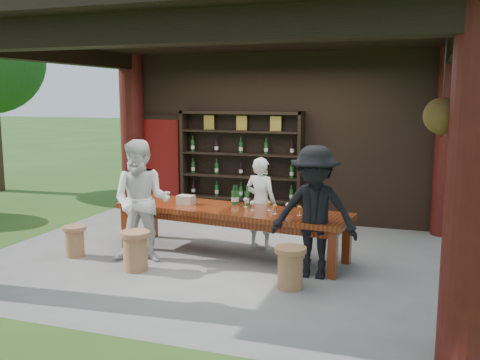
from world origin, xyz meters
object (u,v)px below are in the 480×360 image
(napkin_basket, at_px, (186,200))
(stool_far_left, at_px, (75,240))
(tasting_table, at_px, (231,215))
(guest_woman, at_px, (142,201))
(wine_shelf, at_px, (241,166))
(host, at_px, (261,203))
(guest_man, at_px, (314,212))
(stool_near_right, at_px, (290,266))
(stool_near_left, at_px, (135,250))

(napkin_basket, bearing_deg, stool_far_left, -148.46)
(tasting_table, relative_size, guest_woman, 2.06)
(wine_shelf, distance_m, host, 2.03)
(wine_shelf, height_order, host, wine_shelf)
(stool_far_left, xyz_separation_m, napkin_basket, (1.48, 0.91, 0.57))
(stool_far_left, xyz_separation_m, guest_man, (3.68, 0.26, 0.65))
(stool_near_right, height_order, napkin_basket, napkin_basket)
(wine_shelf, height_order, guest_woman, wine_shelf)
(tasting_table, height_order, napkin_basket, napkin_basket)
(stool_near_left, relative_size, host, 0.38)
(host, distance_m, napkin_basket, 1.21)
(stool_near_left, xyz_separation_m, napkin_basket, (0.25, 1.19, 0.52))
(stool_far_left, height_order, host, host)
(guest_woman, distance_m, guest_man, 2.56)
(wine_shelf, relative_size, guest_woman, 1.35)
(host, xyz_separation_m, guest_woman, (-1.46, -1.27, 0.17))
(host, bearing_deg, stool_near_left, 63.51)
(wine_shelf, relative_size, tasting_table, 0.65)
(stool_far_left, relative_size, napkin_basket, 1.84)
(tasting_table, bearing_deg, stool_near_left, -132.75)
(stool_near_right, relative_size, guest_man, 0.30)
(wine_shelf, xyz_separation_m, stool_near_right, (1.84, -3.44, -0.80))
(stool_near_right, relative_size, host, 0.37)
(stool_near_right, relative_size, guest_woman, 0.30)
(wine_shelf, bearing_deg, stool_near_left, -96.80)
(host, xyz_separation_m, napkin_basket, (-1.10, -0.50, 0.07))
(stool_near_left, distance_m, host, 2.21)
(stool_far_left, bearing_deg, napkin_basket, 31.54)
(stool_near_left, bearing_deg, tasting_table, 47.25)
(wine_shelf, relative_size, stool_near_left, 4.36)
(napkin_basket, bearing_deg, wine_shelf, 85.91)
(stool_near_right, relative_size, napkin_basket, 2.10)
(stool_near_left, distance_m, stool_far_left, 1.26)
(tasting_table, distance_m, stool_near_left, 1.57)
(stool_far_left, bearing_deg, tasting_table, 20.36)
(stool_near_right, relative_size, stool_far_left, 1.14)
(tasting_table, relative_size, guest_man, 2.09)
(stool_near_right, distance_m, host, 1.96)
(host, relative_size, napkin_basket, 5.74)
(wine_shelf, relative_size, stool_near_right, 4.52)
(host, bearing_deg, stool_far_left, 40.70)
(wine_shelf, height_order, stool_near_left, wine_shelf)
(host, relative_size, guest_man, 0.82)
(stool_near_left, distance_m, guest_man, 2.58)
(stool_near_left, relative_size, guest_woman, 0.31)
(tasting_table, relative_size, stool_far_left, 7.91)
(stool_far_left, bearing_deg, wine_shelf, 62.65)
(guest_woman, height_order, guest_man, guest_woman)
(guest_woman, xyz_separation_m, guest_man, (2.56, 0.13, -0.01))
(stool_near_right, height_order, guest_man, guest_man)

